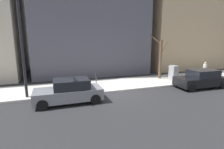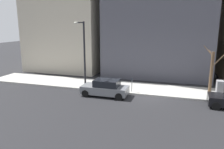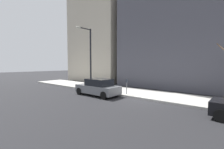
{
  "view_description": "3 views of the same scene",
  "coord_description": "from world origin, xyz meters",
  "px_view_note": "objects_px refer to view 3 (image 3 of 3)",
  "views": [
    {
      "loc": [
        -12.04,
        4.5,
        4.0
      ],
      "look_at": [
        1.84,
        -0.28,
        1.03
      ],
      "focal_mm": 28.0,
      "sensor_mm": 36.0,
      "label": 1
    },
    {
      "loc": [
        -19.04,
        -2.57,
        6.3
      ],
      "look_at": [
        1.15,
        3.63,
        1.51
      ],
      "focal_mm": 35.0,
      "sensor_mm": 36.0,
      "label": 2
    },
    {
      "loc": [
        -10.63,
        -5.97,
        2.77
      ],
      "look_at": [
        1.44,
        3.98,
        1.76
      ],
      "focal_mm": 24.0,
      "sensor_mm": 36.0,
      "label": 3
    }
  ],
  "objects_px": {
    "office_block_center": "(182,4)",
    "office_tower_right": "(107,39)",
    "parking_meter": "(127,85)",
    "streetlamp": "(89,53)",
    "trash_bin": "(108,86)",
    "parked_car_grey": "(98,87)"
  },
  "relations": [
    {
      "from": "office_block_center",
      "to": "office_tower_right",
      "type": "xyz_separation_m",
      "value": [
        -1.2,
        12.66,
        -3.51
      ]
    },
    {
      "from": "parking_meter",
      "to": "streetlamp",
      "type": "bearing_deg",
      "value": 91.99
    },
    {
      "from": "streetlamp",
      "to": "office_block_center",
      "type": "xyz_separation_m",
      "value": [
        11.58,
        -6.19,
        7.14
      ]
    },
    {
      "from": "parking_meter",
      "to": "trash_bin",
      "type": "height_order",
      "value": "parking_meter"
    },
    {
      "from": "parking_meter",
      "to": "office_block_center",
      "type": "xyz_separation_m",
      "value": [
        11.41,
        -1.37,
        10.18
      ]
    },
    {
      "from": "parking_meter",
      "to": "office_tower_right",
      "type": "height_order",
      "value": "office_tower_right"
    },
    {
      "from": "parking_meter",
      "to": "parked_car_grey",
      "type": "bearing_deg",
      "value": 124.8
    },
    {
      "from": "streetlamp",
      "to": "office_block_center",
      "type": "height_order",
      "value": "office_block_center"
    },
    {
      "from": "parked_car_grey",
      "to": "parking_meter",
      "type": "xyz_separation_m",
      "value": [
        1.48,
        -2.13,
        0.24
      ]
    },
    {
      "from": "trash_bin",
      "to": "office_block_center",
      "type": "xyz_separation_m",
      "value": [
        10.96,
        -3.95,
        10.56
      ]
    },
    {
      "from": "office_block_center",
      "to": "office_tower_right",
      "type": "height_order",
      "value": "office_block_center"
    },
    {
      "from": "trash_bin",
      "to": "office_block_center",
      "type": "height_order",
      "value": "office_block_center"
    },
    {
      "from": "streetlamp",
      "to": "trash_bin",
      "type": "relative_size",
      "value": 7.22
    },
    {
      "from": "trash_bin",
      "to": "office_tower_right",
      "type": "distance_m",
      "value": 14.85
    },
    {
      "from": "office_tower_right",
      "to": "streetlamp",
      "type": "bearing_deg",
      "value": -148.06
    },
    {
      "from": "trash_bin",
      "to": "office_tower_right",
      "type": "xyz_separation_m",
      "value": [
        9.76,
        8.7,
        7.04
      ]
    },
    {
      "from": "streetlamp",
      "to": "office_tower_right",
      "type": "bearing_deg",
      "value": 31.94
    },
    {
      "from": "parking_meter",
      "to": "trash_bin",
      "type": "xyz_separation_m",
      "value": [
        0.45,
        2.58,
        -0.38
      ]
    },
    {
      "from": "trash_bin",
      "to": "office_block_center",
      "type": "distance_m",
      "value": 15.73
    },
    {
      "from": "streetlamp",
      "to": "office_tower_right",
      "type": "relative_size",
      "value": 0.43
    },
    {
      "from": "parked_car_grey",
      "to": "trash_bin",
      "type": "bearing_deg",
      "value": 12.89
    },
    {
      "from": "streetlamp",
      "to": "parked_car_grey",
      "type": "bearing_deg",
      "value": -116.13
    }
  ]
}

